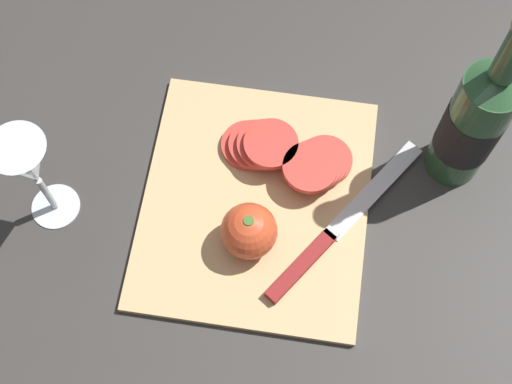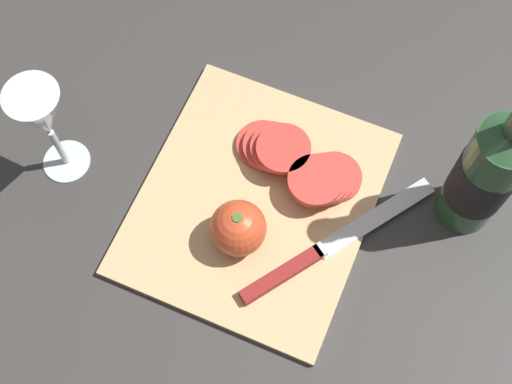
# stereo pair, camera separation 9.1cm
# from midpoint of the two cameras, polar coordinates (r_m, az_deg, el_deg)

# --- Properties ---
(ground_plane) EXTENTS (3.00, 3.00, 0.00)m
(ground_plane) POSITION_cam_midpoint_polar(r_m,az_deg,el_deg) (0.95, -2.65, -0.78)
(ground_plane) COLOR #383533
(cutting_board) EXTENTS (0.34, 0.30, 0.01)m
(cutting_board) POSITION_cam_midpoint_polar(r_m,az_deg,el_deg) (0.94, -2.74, -1.18)
(cutting_board) COLOR tan
(cutting_board) RESTS_ON ground_plane
(wine_bottle) EXTENTS (0.07, 0.07, 0.32)m
(wine_bottle) POSITION_cam_midpoint_polar(r_m,az_deg,el_deg) (0.90, 14.34, 5.16)
(wine_bottle) COLOR #2D5633
(wine_bottle) RESTS_ON ground_plane
(wine_glass) EXTENTS (0.07, 0.07, 0.17)m
(wine_glass) POSITION_cam_midpoint_polar(r_m,az_deg,el_deg) (0.89, -20.50, 1.52)
(wine_glass) COLOR silver
(wine_glass) RESTS_ON ground_plane
(whole_tomato) EXTENTS (0.07, 0.07, 0.07)m
(whole_tomato) POSITION_cam_midpoint_polar(r_m,az_deg,el_deg) (0.88, -3.62, -3.46)
(whole_tomato) COLOR #DB4C28
(whole_tomato) RESTS_ON cutting_board
(knife) EXTENTS (0.25, 0.18, 0.01)m
(knife) POSITION_cam_midpoint_polar(r_m,az_deg,el_deg) (0.91, 2.22, -4.79)
(knife) COLOR silver
(knife) RESTS_ON cutting_board
(tomato_slice_stack_near) EXTENTS (0.10, 0.09, 0.04)m
(tomato_slice_stack_near) POSITION_cam_midpoint_polar(r_m,az_deg,el_deg) (0.94, 2.24, 1.96)
(tomato_slice_stack_near) COLOR #D63D33
(tomato_slice_stack_near) RESTS_ON cutting_board
(tomato_slice_stack_far) EXTENTS (0.08, 0.10, 0.04)m
(tomato_slice_stack_far) POSITION_cam_midpoint_polar(r_m,az_deg,el_deg) (0.95, -2.47, 3.51)
(tomato_slice_stack_far) COLOR #D63D33
(tomato_slice_stack_far) RESTS_ON cutting_board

